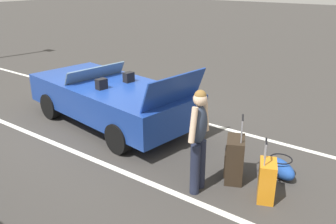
{
  "coord_description": "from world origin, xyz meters",
  "views": [
    {
      "loc": [
        -5.48,
        5.31,
        3.17
      ],
      "look_at": [
        -1.78,
        0.26,
        0.75
      ],
      "focal_mm": 37.89,
      "sensor_mm": 36.0,
      "label": 1
    }
  ],
  "objects_px": {
    "suitcase_medium_bright": "(267,181)",
    "traveler_person": "(199,136)",
    "convertible_car": "(106,96)",
    "suitcase_large_black": "(234,159)",
    "duffel_bag": "(280,168)"
  },
  "relations": [
    {
      "from": "suitcase_large_black",
      "to": "traveler_person",
      "type": "distance_m",
      "value": 0.89
    },
    {
      "from": "suitcase_medium_bright",
      "to": "duffel_bag",
      "type": "xyz_separation_m",
      "value": [
        0.05,
        -0.75,
        -0.16
      ]
    },
    {
      "from": "convertible_car",
      "to": "suitcase_large_black",
      "type": "bearing_deg",
      "value": 178.45
    },
    {
      "from": "suitcase_medium_bright",
      "to": "duffel_bag",
      "type": "height_order",
      "value": "suitcase_medium_bright"
    },
    {
      "from": "convertible_car",
      "to": "duffel_bag",
      "type": "distance_m",
      "value": 4.14
    },
    {
      "from": "suitcase_medium_bright",
      "to": "traveler_person",
      "type": "relative_size",
      "value": 0.58
    },
    {
      "from": "suitcase_medium_bright",
      "to": "traveler_person",
      "type": "bearing_deg",
      "value": -179.55
    },
    {
      "from": "suitcase_large_black",
      "to": "traveler_person",
      "type": "relative_size",
      "value": 0.68
    },
    {
      "from": "suitcase_large_black",
      "to": "duffel_bag",
      "type": "height_order",
      "value": "suitcase_large_black"
    },
    {
      "from": "convertible_car",
      "to": "suitcase_large_black",
      "type": "xyz_separation_m",
      "value": [
        -3.54,
        0.58,
        -0.22
      ]
    },
    {
      "from": "duffel_bag",
      "to": "traveler_person",
      "type": "xyz_separation_m",
      "value": [
        0.9,
        1.16,
        0.77
      ]
    },
    {
      "from": "traveler_person",
      "to": "suitcase_large_black",
      "type": "bearing_deg",
      "value": -123.23
    },
    {
      "from": "suitcase_large_black",
      "to": "traveler_person",
      "type": "bearing_deg",
      "value": 37.89
    },
    {
      "from": "suitcase_large_black",
      "to": "suitcase_medium_bright",
      "type": "height_order",
      "value": "suitcase_large_black"
    },
    {
      "from": "convertible_car",
      "to": "traveler_person",
      "type": "relative_size",
      "value": 2.63
    }
  ]
}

